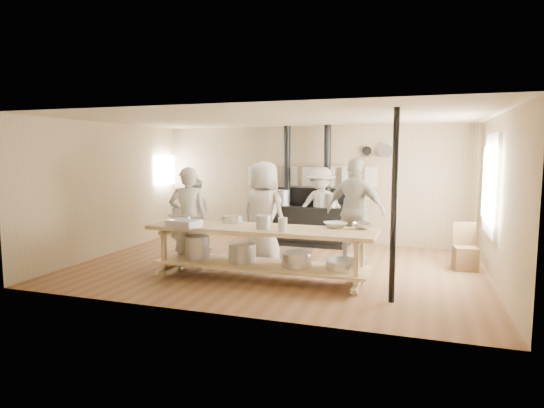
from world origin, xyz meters
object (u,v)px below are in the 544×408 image
at_px(prep_table, 259,248).
at_px(cook_right, 355,211).
at_px(cook_far_left, 188,219).
at_px(cook_center, 264,214).
at_px(stove, 306,221).
at_px(cook_by_window, 321,207).
at_px(roasting_pan, 184,223).
at_px(cook_left, 194,215).
at_px(chair, 465,256).

xyz_separation_m(prep_table, cook_right, (1.28, 1.56, 0.44)).
distance_m(cook_far_left, cook_center, 1.31).
relative_size(stove, cook_far_left, 1.46).
distance_m(cook_by_window, roasting_pan, 3.52).
bearing_deg(cook_by_window, cook_left, -153.70).
distance_m(stove, cook_far_left, 3.11).
relative_size(prep_table, cook_far_left, 2.03).
distance_m(chair, roasting_pan, 4.82).
bearing_deg(chair, cook_right, 177.23).
xyz_separation_m(stove, cook_by_window, (0.36, -0.17, 0.33)).
relative_size(prep_table, cook_center, 1.93).
xyz_separation_m(cook_far_left, cook_center, (1.15, 0.62, 0.05)).
distance_m(cook_right, chair, 2.02).
xyz_separation_m(stove, cook_right, (1.28, -1.46, 0.44)).
height_order(cook_left, cook_center, cook_center).
relative_size(cook_center, cook_right, 0.97).
bearing_deg(cook_left, cook_center, 139.18).
distance_m(cook_by_window, chair, 3.07).
distance_m(prep_table, chair, 3.61).
relative_size(cook_right, cook_by_window, 1.13).
height_order(prep_table, cook_far_left, cook_far_left).
bearing_deg(stove, chair, -22.18).
bearing_deg(cook_right, cook_center, 41.32).
height_order(cook_center, chair, cook_center).
relative_size(cook_far_left, cook_by_window, 1.04).
height_order(cook_center, cook_right, cook_right).
height_order(prep_table, cook_right, cook_right).
bearing_deg(stove, prep_table, -90.04).
xyz_separation_m(cook_center, cook_by_window, (0.60, 1.97, -0.08)).
bearing_deg(cook_center, stove, -77.47).
height_order(prep_table, cook_by_window, cook_by_window).
distance_m(cook_far_left, cook_left, 1.46).
height_order(cook_by_window, chair, cook_by_window).
height_order(stove, roasting_pan, stove).
xyz_separation_m(prep_table, cook_center, (-0.23, 0.88, 0.41)).
distance_m(stove, cook_left, 2.47).
bearing_deg(stove, cook_left, -144.06).
distance_m(prep_table, cook_by_window, 2.89).
bearing_deg(cook_left, cook_far_left, 95.31).
bearing_deg(chair, cook_by_window, 150.08).
xyz_separation_m(cook_left, cook_center, (1.75, -0.70, 0.18)).
bearing_deg(cook_left, chair, 162.57).
xyz_separation_m(cook_far_left, cook_left, (-0.60, 1.32, -0.14)).
relative_size(cook_far_left, cook_left, 1.18).
distance_m(stove, cook_by_window, 0.52).
bearing_deg(cook_center, roasting_pan, 71.81).
relative_size(cook_center, cook_by_window, 1.09).
relative_size(cook_right, chair, 2.41).
bearing_deg(cook_by_window, roasting_pan, -117.59).
bearing_deg(cook_by_window, chair, -23.98).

